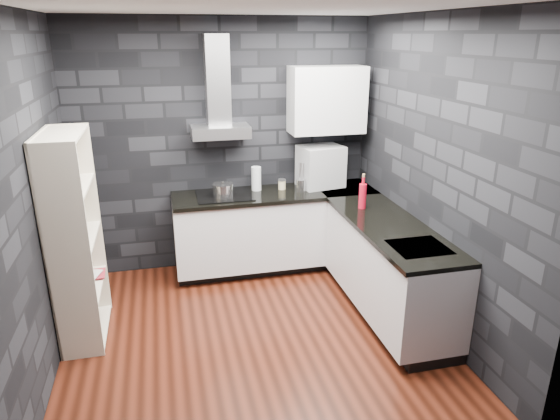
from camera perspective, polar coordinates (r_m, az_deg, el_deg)
name	(u,v)px	position (r m, az deg, el deg)	size (l,w,h in m)	color
ground	(253,336)	(4.54, -3.06, -14.23)	(3.20, 3.20, 0.00)	#44190E
ceiling	(247,6)	(3.78, -3.85, 22.20)	(3.20, 3.20, 0.00)	white
wall_back	(224,147)	(5.51, -6.47, 7.14)	(3.20, 0.05, 2.70)	black
wall_front	(310,286)	(2.49, 3.41, -8.64)	(3.20, 0.05, 2.70)	black
wall_left	(28,206)	(4.02, -26.85, 0.40)	(0.05, 3.20, 2.70)	black
wall_right	(436,177)	(4.52, 17.36, 3.60)	(0.05, 3.20, 2.70)	black
toekick_back	(275,262)	(5.75, -0.63, -5.93)	(2.18, 0.50, 0.10)	black
toekick_right	(389,307)	(4.97, 12.36, -10.81)	(0.50, 1.78, 0.10)	black
counter_back_cab	(275,228)	(5.54, -0.55, -2.08)	(2.20, 0.60, 0.76)	silver
counter_right_cab	(388,267)	(4.75, 12.30, -6.40)	(0.60, 1.80, 0.76)	silver
counter_back_top	(275,194)	(5.40, -0.54, 1.83)	(2.20, 0.62, 0.04)	black
counter_right_top	(391,227)	(4.59, 12.54, -1.91)	(0.62, 1.80, 0.04)	black
counter_corner_top	(345,189)	(5.63, 7.40, 2.43)	(0.62, 0.62, 0.04)	black
hood_body	(220,132)	(5.27, -6.82, 8.90)	(0.60, 0.34, 0.12)	#B5B6BA
hood_chimney	(218,80)	(5.27, -7.15, 14.48)	(0.24, 0.20, 0.90)	#B5B6BA
upper_cabinet	(327,100)	(5.48, 5.37, 12.42)	(0.80, 0.35, 0.70)	silver
cooktop	(224,195)	(5.31, -6.36, 1.69)	(0.58, 0.50, 0.01)	black
sink_rim	(419,247)	(4.18, 15.62, -4.14)	(0.44, 0.40, 0.01)	#B5B6BA
pot	(223,191)	(5.23, -6.52, 2.18)	(0.21, 0.21, 0.12)	silver
glass_vase	(256,179)	(5.44, -2.73, 3.61)	(0.11, 0.11, 0.26)	silver
storage_jar	(282,185)	(5.49, 0.22, 2.89)	(0.08, 0.08, 0.10)	beige
utensil_crock	(301,185)	(5.42, 2.42, 2.84)	(0.10, 0.10, 0.13)	silver
appliance_garage	(321,166)	(5.58, 4.66, 4.98)	(0.46, 0.36, 0.46)	#ADAFB4
red_bottle	(362,196)	(4.93, 9.41, 1.56)	(0.07, 0.07, 0.25)	#B10C20
bookshelf	(75,239)	(4.51, -22.37, -3.10)	(0.34, 0.80, 1.80)	beige
fruit_bowl	(72,240)	(4.39, -22.63, -3.23)	(0.20, 0.20, 0.05)	silver
book_red	(85,266)	(4.79, -21.41, -5.94)	(0.16, 0.02, 0.22)	maroon
book_second	(80,265)	(4.76, -21.91, -5.86)	(0.16, 0.02, 0.21)	#B2B2B2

